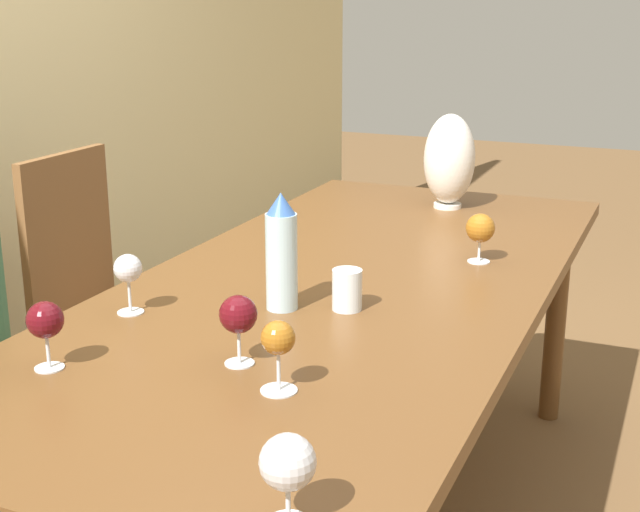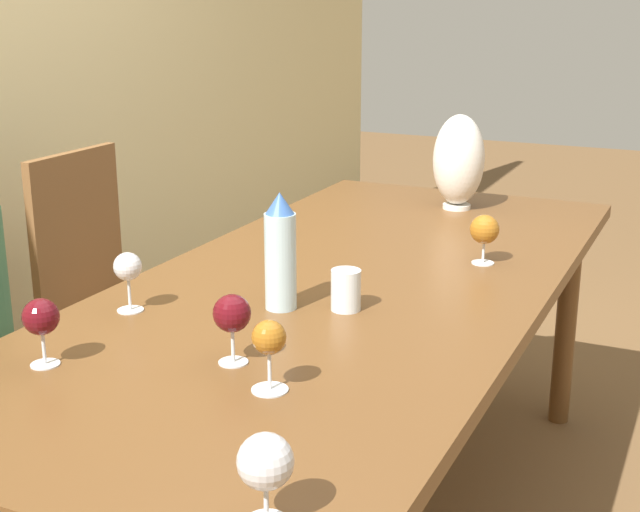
% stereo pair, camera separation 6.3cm
% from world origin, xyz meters
% --- Properties ---
extents(dining_table, '(2.26, 0.98, 0.77)m').
position_xyz_m(dining_table, '(0.00, 0.00, 0.70)').
color(dining_table, brown).
rests_on(dining_table, ground_plane).
extents(water_bottle, '(0.07, 0.07, 0.27)m').
position_xyz_m(water_bottle, '(-0.24, 0.05, 0.90)').
color(water_bottle, '#ADCCD6').
rests_on(water_bottle, dining_table).
extents(water_tumbler, '(0.07, 0.07, 0.09)m').
position_xyz_m(water_tumbler, '(-0.19, -0.09, 0.82)').
color(water_tumbler, silver).
rests_on(water_tumbler, dining_table).
extents(vase, '(0.17, 0.17, 0.31)m').
position_xyz_m(vase, '(0.86, -0.03, 0.93)').
color(vase, silver).
rests_on(vase, dining_table).
extents(wine_glass_0, '(0.07, 0.07, 0.13)m').
position_xyz_m(wine_glass_0, '(-0.72, 0.31, 0.87)').
color(wine_glass_0, silver).
rests_on(wine_glass_0, dining_table).
extents(wine_glass_1, '(0.07, 0.07, 0.14)m').
position_xyz_m(wine_glass_1, '(-0.56, -0.01, 0.87)').
color(wine_glass_1, silver).
rests_on(wine_glass_1, dining_table).
extents(wine_glass_2, '(0.06, 0.06, 0.14)m').
position_xyz_m(wine_glass_2, '(-0.40, 0.35, 0.87)').
color(wine_glass_2, silver).
rests_on(wine_glass_2, dining_table).
extents(wine_glass_3, '(0.08, 0.08, 0.13)m').
position_xyz_m(wine_glass_3, '(0.29, -0.28, 0.86)').
color(wine_glass_3, silver).
rests_on(wine_glass_3, dining_table).
extents(wine_glass_4, '(0.08, 0.08, 0.13)m').
position_xyz_m(wine_glass_4, '(-1.01, -0.33, 0.86)').
color(wine_glass_4, silver).
rests_on(wine_glass_4, dining_table).
extents(wine_glass_5, '(0.07, 0.07, 0.13)m').
position_xyz_m(wine_glass_5, '(-0.64, -0.14, 0.87)').
color(wine_glass_5, silver).
rests_on(wine_glass_5, dining_table).
extents(chair_far, '(0.44, 0.44, 0.99)m').
position_xyz_m(chair_far, '(0.20, 0.88, 0.51)').
color(chair_far, brown).
rests_on(chair_far, ground_plane).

